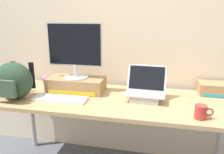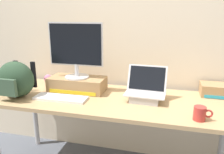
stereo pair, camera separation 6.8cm
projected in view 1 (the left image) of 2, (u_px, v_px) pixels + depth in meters
back_wall at (122, 26)px, 2.11m from camera, size 7.00×0.10×2.60m
desk at (112, 106)px, 1.85m from camera, size 2.00×0.70×0.75m
toner_box_yellow at (76, 84)px, 1.99m from camera, size 0.50×0.24×0.12m
desktop_monitor at (75, 49)px, 1.91m from camera, size 0.49×0.21×0.48m
open_laptop at (145, 93)px, 1.79m from camera, size 0.32×0.23×0.27m
external_keyboard at (60, 99)px, 1.79m from camera, size 0.43×0.15×0.02m
messenger_backpack at (14, 81)px, 1.80m from camera, size 0.32×0.27×0.30m
coffee_mug at (201, 112)px, 1.47m from camera, size 0.12×0.08×0.09m
plush_toy at (46, 79)px, 2.22m from camera, size 0.08×0.08×0.08m
toner_box_cyan at (218, 89)px, 1.90m from camera, size 0.32×0.18×0.10m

